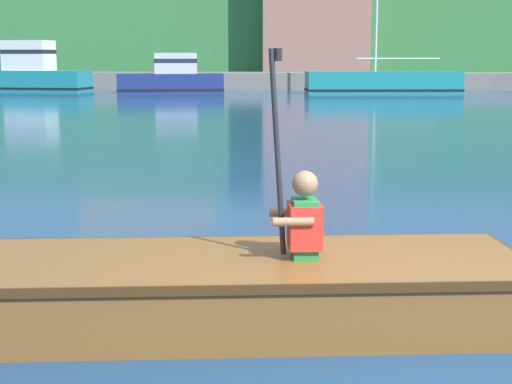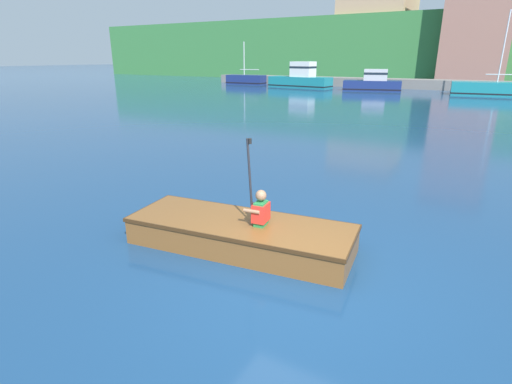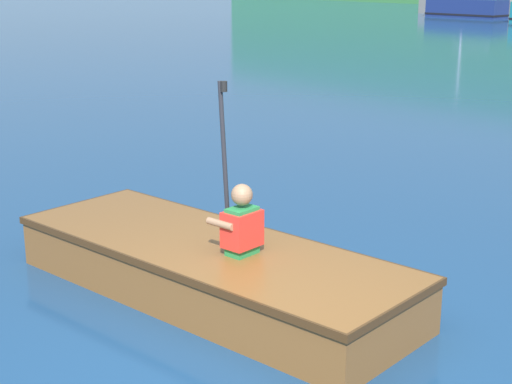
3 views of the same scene
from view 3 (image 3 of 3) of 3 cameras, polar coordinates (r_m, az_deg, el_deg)
name	(u,v)px [view 3 (image 3 of 3)]	position (r m, az deg, el deg)	size (l,w,h in m)	color
ground_plane	(246,382)	(5.30, -0.74, -13.65)	(300.00, 300.00, 0.00)	navy
moored_boat_dock_west_inner	(466,9)	(47.38, 15.04, 12.76)	(4.58, 1.70, 4.61)	navy
rowboat_foreground	(206,265)	(6.55, -3.67, -5.30)	(3.83, 1.73, 0.45)	brown
person_paddler	(241,222)	(6.13, -1.11, -2.18)	(0.36, 0.39, 1.35)	#267F3F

